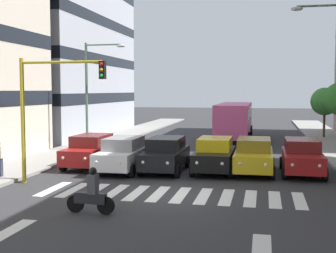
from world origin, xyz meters
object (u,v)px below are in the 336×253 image
bus_behind_traffic (234,117)px  street_lamp_right (93,85)px  motorcycle_with_rider (91,194)px  street_tree_3 (325,102)px  car_1 (254,155)px  car_4 (123,154)px  car_5 (91,151)px  traffic_light_gantry (45,100)px  car_0 (302,156)px  car_3 (165,154)px  car_2 (215,155)px

bus_behind_traffic → street_lamp_right: bearing=48.4°
motorcycle_with_rider → street_tree_3: 28.55m
car_1 → car_4: (6.49, 0.84, 0.00)m
car_5 → traffic_light_gantry: traffic_light_gantry is taller
car_4 → street_tree_3: size_ratio=1.06×
car_0 → car_3: same height
car_2 → car_3: (2.45, 0.34, 0.00)m
bus_behind_traffic → traffic_light_gantry: bearing=70.6°
car_0 → traffic_light_gantry: bearing=22.5°
car_4 → car_3: bearing=-169.6°
motorcycle_with_rider → car_5: bearing=-68.5°
car_3 → motorcycle_with_rider: size_ratio=2.61×
bus_behind_traffic → motorcycle_with_rider: (3.20, 23.87, -1.21)m
street_tree_3 → car_2: bearing=67.5°
car_0 → car_4: (8.80, 1.01, 0.00)m
car_2 → motorcycle_with_rider: car_2 is taller
car_5 → street_tree_3: street_tree_3 is taller
car_3 → bus_behind_traffic: bearing=-98.9°
car_2 → car_5: same height
car_0 → car_3: bearing=5.4°
car_1 → street_tree_3: size_ratio=1.06×
street_lamp_right → car_3: bearing=135.9°
car_4 → bus_behind_traffic: size_ratio=0.42×
car_2 → street_lamp_right: size_ratio=0.63×
car_2 → street_tree_3: (-7.38, -17.83, 2.26)m
car_4 → car_5: bearing=-23.5°
car_2 → car_5: bearing=-1.5°
car_1 → car_2: same height
car_0 → car_1: 2.32m
car_2 → car_4: 4.62m
car_1 → traffic_light_gantry: 10.28m
car_3 → car_4: same height
car_1 → car_3: bearing=5.9°
car_0 → motorcycle_with_rider: car_0 is taller
motorcycle_with_rider → car_4: bearing=-80.1°
traffic_light_gantry → car_0: bearing=-157.5°
car_4 → car_0: bearing=-173.4°
car_1 → car_5: same height
car_1 → street_lamp_right: street_lamp_right is taller
car_5 → car_0: bearing=-179.4°
motorcycle_with_rider → street_lamp_right: bearing=-69.2°
car_2 → car_3: 2.47m
car_0 → car_2: (4.24, 0.29, 0.00)m
car_4 → street_tree_3: street_tree_3 is taller
car_0 → car_5: 10.87m
car_4 → street_lamp_right: size_ratio=0.63×
street_tree_3 → traffic_light_gantry: bearing=57.2°
car_5 → traffic_light_gantry: 5.31m
car_5 → traffic_light_gantry: size_ratio=0.81×
car_3 → motorcycle_with_rider: car_3 is taller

